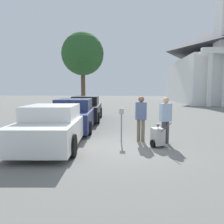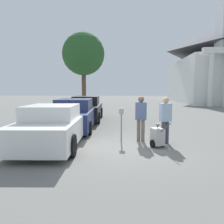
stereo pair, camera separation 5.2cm
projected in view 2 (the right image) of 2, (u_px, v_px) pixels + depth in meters
The scene contains 10 objects.
ground_plane at pixel (117, 146), 7.95m from camera, with size 120.00×120.00×0.00m, color slate.
parked_car_white at pixel (53, 126), 8.00m from camera, with size 2.30×4.77×1.50m.
parked_car_navy at pixel (75, 115), 11.36m from camera, with size 2.24×5.23×1.57m.
parked_car_black at pixel (87, 109), 14.55m from camera, with size 2.17×4.92×1.60m.
parking_meter at pixel (121, 119), 8.51m from camera, with size 0.18×0.09×1.32m.
person_worker at pixel (141, 116), 8.57m from camera, with size 0.45×0.29×1.80m.
person_supervisor at pixel (165, 117), 8.22m from camera, with size 0.47×0.36×1.77m.
equipment_cart at pixel (158, 136), 7.78m from camera, with size 0.61×0.98×1.00m.
church at pixel (208, 63), 33.71m from camera, with size 8.92×18.09×26.65m.
shade_tree at pixel (83, 54), 22.31m from camera, with size 4.32×4.32×7.81m.
Camera 2 is at (0.34, -7.77, 2.07)m, focal length 35.00 mm.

